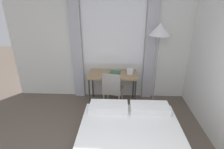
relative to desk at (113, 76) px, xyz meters
The scene contains 6 objects.
wall_back_with_window 0.77m from the desk, 100.08° to the left, with size 4.64×0.13×2.70m.
desk is the anchor object (origin of this frame).
desk_chair 0.31m from the desk, 88.22° to the right, with size 0.47×0.47×0.88m.
standing_lamp 1.35m from the desk, ahead, with size 0.44×0.44×1.84m.
telephone 0.40m from the desk, ahead, with size 0.14×0.14×0.12m.
book 0.11m from the desk, 48.44° to the left, with size 0.25×0.20×0.02m.
Camera 1 is at (0.21, -0.89, 2.25)m, focal length 28.00 mm.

